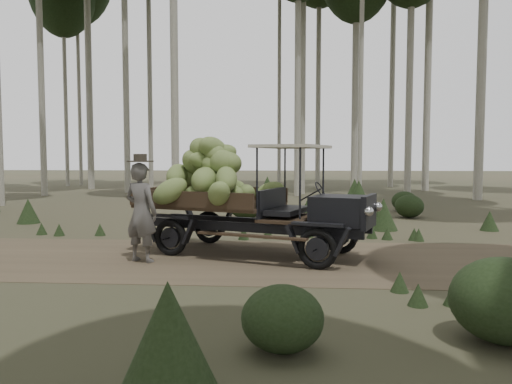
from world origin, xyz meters
TOP-DOWN VIEW (x-y plane):
  - ground at (0.00, 0.00)m, footprint 120.00×120.00m
  - dirt_track at (0.00, 0.00)m, footprint 70.00×4.00m
  - banana_truck at (1.34, 0.58)m, footprint 4.95×3.06m
  - farmer at (-0.21, -0.36)m, footprint 0.79×0.66m
  - undergrowth at (-1.48, 0.20)m, footprint 21.76×24.68m

SIDE VIEW (x-z plane):
  - ground at x=0.00m, z-range 0.00..0.00m
  - dirt_track at x=0.00m, z-range 0.00..0.01m
  - undergrowth at x=-1.48m, z-range -0.16..1.22m
  - farmer at x=-0.21m, z-range -0.05..1.95m
  - banana_truck at x=1.34m, z-range 0.18..2.62m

